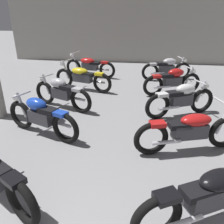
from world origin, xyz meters
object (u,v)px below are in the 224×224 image
motorcycle_left_row_5 (90,66)px  motorcycle_right_row_5 (167,68)px  motorcycle_right_row_2 (190,130)px  motorcycle_right_row_3 (181,99)px  motorcycle_left_row_3 (62,92)px  motorcycle_left_row_2 (41,116)px  motorcycle_right_row_1 (212,194)px  motorcycle_left_row_4 (82,77)px  motorcycle_right_row_4 (173,81)px

motorcycle_left_row_5 → motorcycle_right_row_5: (3.07, -0.01, 0.01)m
motorcycle_left_row_5 → motorcycle_right_row_2: bearing=-57.9°
motorcycle_left_row_5 → motorcycle_right_row_3: (3.19, -3.37, 0.01)m
motorcycle_left_row_3 → motorcycle_right_row_2: motorcycle_right_row_2 is taller
motorcycle_left_row_5 → motorcycle_right_row_5: 3.07m
motorcycle_left_row_3 → motorcycle_right_row_5: bearing=47.1°
motorcycle_left_row_2 → motorcycle_right_row_3: same height
motorcycle_right_row_1 → motorcycle_right_row_3: size_ratio=1.08×
motorcycle_left_row_4 → motorcycle_right_row_1: (2.99, -4.98, 0.00)m
motorcycle_left_row_4 → motorcycle_right_row_4: size_ratio=1.12×
motorcycle_left_row_5 → motorcycle_right_row_2: (3.15, -5.02, 0.00)m
motorcycle_left_row_5 → motorcycle_right_row_3: 4.64m
motorcycle_right_row_2 → motorcycle_left_row_4: bearing=132.1°
motorcycle_left_row_4 → motorcycle_left_row_3: bearing=-95.1°
motorcycle_left_row_3 → motorcycle_right_row_4: size_ratio=0.99×
motorcycle_left_row_4 → motorcycle_left_row_5: size_ratio=0.98×
motorcycle_right_row_2 → motorcycle_right_row_3: (0.04, 1.65, 0.01)m
motorcycle_left_row_3 → motorcycle_right_row_4: bearing=27.1°
motorcycle_left_row_4 → motorcycle_right_row_1: size_ratio=1.07×
motorcycle_left_row_4 → motorcycle_left_row_5: (-0.15, 1.70, 0.00)m
motorcycle_left_row_5 → motorcycle_right_row_5: bearing=-0.3°
motorcycle_right_row_5 → motorcycle_left_row_3: bearing=-132.9°
motorcycle_right_row_5 → motorcycle_left_row_2: bearing=-121.7°
motorcycle_left_row_4 → motorcycle_right_row_5: (2.92, 1.69, 0.01)m
motorcycle_right_row_4 → motorcycle_left_row_3: bearing=-152.9°
motorcycle_right_row_3 → motorcycle_right_row_4: bearing=91.9°
motorcycle_left_row_4 → motorcycle_right_row_3: (3.04, -1.67, 0.01)m
motorcycle_left_row_5 → motorcycle_right_row_1: (3.14, -6.68, 0.00)m
motorcycle_right_row_3 → motorcycle_left_row_4: bearing=151.2°
motorcycle_left_row_3 → motorcycle_left_row_4: (0.14, 1.62, -0.01)m
motorcycle_left_row_4 → motorcycle_right_row_2: same height
motorcycle_left_row_5 → motorcycle_right_row_2: same height
motorcycle_right_row_5 → motorcycle_right_row_3: bearing=-88.0°
motorcycle_left_row_2 → motorcycle_right_row_5: same height
motorcycle_right_row_1 → motorcycle_right_row_4: motorcycle_right_row_1 is taller
motorcycle_right_row_1 → motorcycle_right_row_5: motorcycle_right_row_1 is taller
motorcycle_left_row_4 → motorcycle_right_row_2: (3.00, -3.32, 0.00)m
motorcycle_left_row_2 → motorcycle_left_row_5: bearing=91.1°
motorcycle_right_row_1 → motorcycle_left_row_5: bearing=115.2°
motorcycle_left_row_3 → motorcycle_left_row_5: motorcycle_left_row_5 is taller
motorcycle_left_row_2 → motorcycle_left_row_3: same height
motorcycle_left_row_4 → motorcycle_right_row_5: size_ratio=1.09×
motorcycle_left_row_5 → motorcycle_left_row_4: bearing=-85.1°
motorcycle_left_row_2 → motorcycle_right_row_2: motorcycle_right_row_2 is taller
motorcycle_left_row_2 → motorcycle_right_row_3: bearing=25.3°
motorcycle_left_row_2 → motorcycle_left_row_5: (-0.09, 4.84, -0.01)m
motorcycle_right_row_3 → motorcycle_right_row_4: (-0.06, 1.65, 0.00)m
motorcycle_right_row_3 → motorcycle_right_row_4: size_ratio=0.97×
motorcycle_left_row_3 → motorcycle_right_row_3: bearing=-1.0°
motorcycle_left_row_4 → motorcycle_right_row_4: (2.98, -0.02, 0.01)m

